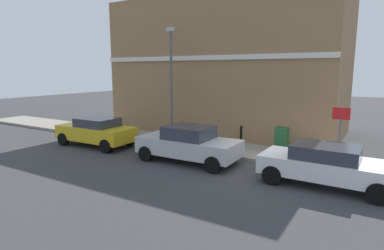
{
  "coord_description": "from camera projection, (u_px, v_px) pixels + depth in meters",
  "views": [
    {
      "loc": [
        -11.47,
        -3.63,
        3.74
      ],
      "look_at": [
        1.14,
        3.94,
        1.2
      ],
      "focal_mm": 29.69,
      "sensor_mm": 36.0,
      "label": 1
    }
  ],
  "objects": [
    {
      "name": "car_white",
      "position": [
        326.0,
        164.0,
        10.31
      ],
      "size": [
        1.94,
        4.19,
        1.36
      ],
      "rotation": [
        0.0,
        0.0,
        1.55
      ],
      "color": "silver",
      "rests_on": "ground"
    },
    {
      "name": "street_sign",
      "position": [
        340.0,
        128.0,
        11.55
      ],
      "size": [
        0.08,
        0.6,
        2.3
      ],
      "color": "#59595B",
      "rests_on": "sidewalk"
    },
    {
      "name": "ground",
      "position": [
        265.0,
        169.0,
        12.17
      ],
      "size": [
        80.0,
        80.0,
        0.0
      ],
      "primitive_type": "plane",
      "color": "#38383A"
    },
    {
      "name": "car_silver",
      "position": [
        189.0,
        144.0,
        13.06
      ],
      "size": [
        1.93,
        4.24,
        1.5
      ],
      "rotation": [
        0.0,
        0.0,
        1.58
      ],
      "color": "#B7B7BC",
      "rests_on": "ground"
    },
    {
      "name": "bollard_near_cabinet",
      "position": [
        241.0,
        136.0,
        14.93
      ],
      "size": [
        0.14,
        0.14,
        1.04
      ],
      "color": "black",
      "rests_on": "sidewalk"
    },
    {
      "name": "utility_cabinet",
      "position": [
        281.0,
        141.0,
        13.87
      ],
      "size": [
        0.46,
        0.61,
        1.15
      ],
      "color": "#1E4C28",
      "rests_on": "sidewalk"
    },
    {
      "name": "car_yellow",
      "position": [
        96.0,
        131.0,
        15.81
      ],
      "size": [
        1.84,
        4.06,
        1.42
      ],
      "rotation": [
        0.0,
        0.0,
        1.58
      ],
      "color": "gold",
      "rests_on": "ground"
    },
    {
      "name": "lamppost",
      "position": [
        171.0,
        79.0,
        16.39
      ],
      "size": [
        0.2,
        0.44,
        5.72
      ],
      "color": "#59595B",
      "rests_on": "sidewalk"
    },
    {
      "name": "sidewalk",
      "position": [
        166.0,
        140.0,
        16.82
      ],
      "size": [
        2.56,
        30.0,
        0.15
      ],
      "primitive_type": "cube",
      "color": "gray",
      "rests_on": "ground"
    },
    {
      "name": "corner_building",
      "position": [
        231.0,
        68.0,
        19.52
      ],
      "size": [
        7.25,
        13.04,
        7.76
      ],
      "color": "olive",
      "rests_on": "ground"
    }
  ]
}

